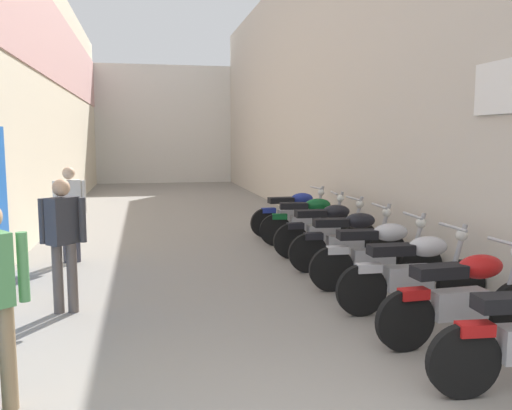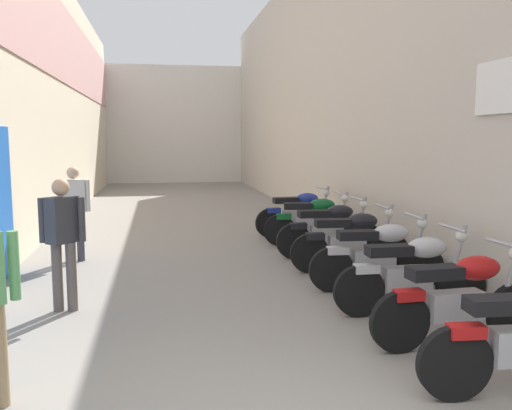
# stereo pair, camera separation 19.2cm
# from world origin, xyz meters

# --- Properties ---
(ground_plane) EXTENTS (38.40, 38.40, 0.00)m
(ground_plane) POSITION_xyz_m (0.00, 9.20, 0.00)
(ground_plane) COLOR gray
(building_left) EXTENTS (0.45, 22.40, 6.03)m
(building_left) POSITION_xyz_m (-3.22, 11.14, 3.04)
(building_left) COLOR beige
(building_left) RESTS_ON ground
(building_right) EXTENTS (0.45, 22.40, 6.62)m
(building_right) POSITION_xyz_m (3.22, 11.19, 3.31)
(building_right) COLOR beige
(building_right) RESTS_ON ground
(building_far_end) EXTENTS (9.05, 2.00, 5.28)m
(building_far_end) POSITION_xyz_m (0.00, 23.40, 2.64)
(building_far_end) COLOR silver
(building_far_end) RESTS_ON ground
(motorcycle_second) EXTENTS (1.85, 0.58, 1.04)m
(motorcycle_second) POSITION_xyz_m (2.08, 2.12, 0.50)
(motorcycle_second) COLOR black
(motorcycle_second) RESTS_ON ground
(motorcycle_third) EXTENTS (1.85, 0.58, 1.04)m
(motorcycle_third) POSITION_xyz_m (2.08, 3.13, 0.50)
(motorcycle_third) COLOR black
(motorcycle_third) RESTS_ON ground
(motorcycle_fourth) EXTENTS (1.85, 0.58, 1.04)m
(motorcycle_fourth) POSITION_xyz_m (2.08, 4.12, 0.50)
(motorcycle_fourth) COLOR black
(motorcycle_fourth) RESTS_ON ground
(motorcycle_fifth) EXTENTS (1.85, 0.58, 1.04)m
(motorcycle_fifth) POSITION_xyz_m (2.08, 5.16, 0.50)
(motorcycle_fifth) COLOR black
(motorcycle_fifth) RESTS_ON ground
(motorcycle_sixth) EXTENTS (1.85, 0.58, 1.04)m
(motorcycle_sixth) POSITION_xyz_m (2.08, 6.19, 0.50)
(motorcycle_sixth) COLOR black
(motorcycle_sixth) RESTS_ON ground
(motorcycle_seventh) EXTENTS (1.84, 0.58, 1.04)m
(motorcycle_seventh) POSITION_xyz_m (2.08, 7.20, 0.50)
(motorcycle_seventh) COLOR black
(motorcycle_seventh) RESTS_ON ground
(motorcycle_eighth) EXTENTS (1.85, 0.58, 1.04)m
(motorcycle_eighth) POSITION_xyz_m (2.08, 8.22, 0.50)
(motorcycle_eighth) COLOR black
(motorcycle_eighth) RESTS_ON ground
(pedestrian_mid_alley) EXTENTS (0.52, 0.39, 1.57)m
(pedestrian_mid_alley) POSITION_xyz_m (-1.89, 3.96, 0.92)
(pedestrian_mid_alley) COLOR #564C47
(pedestrian_mid_alley) RESTS_ON ground
(pedestrian_further_down) EXTENTS (0.52, 0.27, 1.57)m
(pedestrian_further_down) POSITION_xyz_m (-2.15, 6.66, 0.92)
(pedestrian_further_down) COLOR #383842
(pedestrian_further_down) RESTS_ON ground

